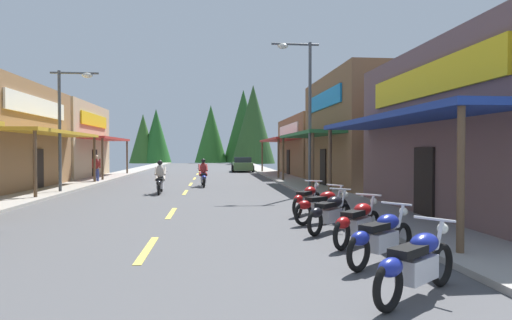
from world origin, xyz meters
The scene contains 20 objects.
ground centered at (0.00, 27.66, -0.05)m, with size 10.71×85.33×0.10m, color #4C4C4F.
sidewalk_left centered at (-6.41, 27.66, 0.06)m, with size 2.10×85.33×0.12m, color #9E9991.
sidewalk_right centered at (6.41, 27.66, 0.06)m, with size 2.10×85.33×0.12m, color #9E9991.
centerline_dashes centered at (0.00, 31.24, 0.01)m, with size 0.16×60.33×0.01m.
storefront_left_far centered at (-11.50, 32.83, 2.73)m, with size 9.97×9.37×5.46m.
storefront_right_middle centered at (11.79, 23.30, 3.07)m, with size 10.54×9.54×6.14m.
storefront_right_far centered at (11.68, 34.34, 2.36)m, with size 10.35×11.39×4.71m.
streetlamp_left centered at (-5.40, 20.75, 3.78)m, with size 2.18×0.30×5.72m.
streetlamp_right centered at (5.44, 19.36, 4.47)m, with size 2.18×0.30×6.96m.
motorcycle_parked_right_0 centered at (4.05, 5.58, 0.49)m, with size 1.77×1.37×1.04m.
motorcycle_parked_right_1 centered at (4.27, 7.34, 0.49)m, with size 1.74×1.40×1.04m.
motorcycle_parked_right_2 centered at (4.40, 8.92, 0.49)m, with size 1.58×1.59×1.04m.
motorcycle_parked_right_3 centered at (4.20, 10.36, 0.49)m, with size 1.56×1.61×1.04m.
motorcycle_parked_right_4 centered at (4.33, 11.66, 0.49)m, with size 1.87×1.22×1.04m.
motorcycle_parked_right_5 centered at (4.27, 13.28, 0.49)m, with size 1.33×1.80×1.04m.
rider_cruising_lead centered at (-1.13, 20.34, 0.66)m, with size 0.60×2.14×1.57m.
rider_cruising_trailing centered at (0.78, 24.14, 0.66)m, with size 0.61×2.14×1.57m.
pedestrian_by_shop centered at (-5.90, 27.53, 1.02)m, with size 0.55×0.36×1.75m.
parked_car_curbside centered at (4.16, 41.17, 0.69)m, with size 2.14×4.34×1.40m.
treeline_backdrop centered at (3.09, 72.17, 5.72)m, with size 23.66×13.66×12.76m.
Camera 1 is at (1.32, 0.11, 1.99)m, focal length 29.97 mm.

